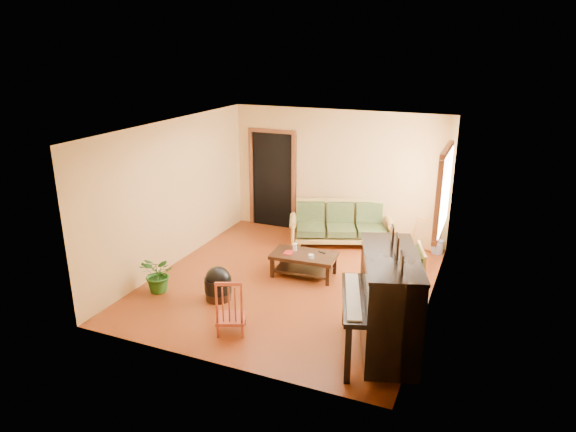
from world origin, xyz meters
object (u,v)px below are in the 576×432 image
at_px(footstool, 218,287).
at_px(potted_plant, 159,274).
at_px(red_chair, 231,305).
at_px(sofa, 341,224).
at_px(ceramic_crock, 438,247).
at_px(coffee_table, 304,265).
at_px(armchair, 398,271).
at_px(piano, 388,306).

xyz_separation_m(footstool, potted_plant, (-1.00, -0.15, 0.11)).
height_order(footstool, potted_plant, potted_plant).
bearing_deg(potted_plant, red_chair, -20.49).
distance_m(sofa, red_chair, 3.77).
distance_m(footstool, ceramic_crock, 4.37).
relative_size(coffee_table, armchair, 1.34).
distance_m(armchair, ceramic_crock, 2.07).
bearing_deg(ceramic_crock, potted_plant, -139.21).
relative_size(piano, red_chair, 1.87).
xyz_separation_m(armchair, ceramic_crock, (0.37, 2.01, -0.28)).
bearing_deg(potted_plant, footstool, 8.67).
xyz_separation_m(armchair, footstool, (-2.56, -1.22, -0.21)).
xyz_separation_m(footstool, ceramic_crock, (2.93, 3.24, -0.07)).
relative_size(coffee_table, potted_plant, 1.77).
distance_m(armchair, piano, 1.71).
height_order(footstool, ceramic_crock, footstool).
bearing_deg(potted_plant, sofa, 56.55).
distance_m(armchair, potted_plant, 3.82).
bearing_deg(ceramic_crock, red_chair, -119.64).
relative_size(sofa, piano, 1.27).
relative_size(coffee_table, footstool, 2.59).
bearing_deg(red_chair, footstool, 108.11).
relative_size(armchair, footstool, 1.93).
height_order(sofa, red_chair, sofa).
distance_m(coffee_table, potted_plant, 2.43).
distance_m(sofa, potted_plant, 3.75).
height_order(sofa, armchair, sofa).
relative_size(coffee_table, piano, 0.71).
bearing_deg(red_chair, coffee_table, 60.26).
bearing_deg(piano, footstool, 152.84).
relative_size(red_chair, ceramic_crock, 3.09).
xyz_separation_m(ceramic_crock, potted_plant, (-3.93, -3.39, 0.18)).
bearing_deg(piano, ceramic_crock, 69.35).
bearing_deg(footstool, coffee_table, 55.00).
relative_size(coffee_table, ceramic_crock, 4.11).
height_order(sofa, footstool, sofa).
xyz_separation_m(piano, ceramic_crock, (0.18, 3.69, -0.55)).
xyz_separation_m(armchair, piano, (0.19, -1.68, 0.28)).
bearing_deg(ceramic_crock, footstool, -132.17).
bearing_deg(footstool, sofa, 70.19).
xyz_separation_m(sofa, red_chair, (-0.42, -3.75, -0.01)).
bearing_deg(potted_plant, piano, -4.60).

